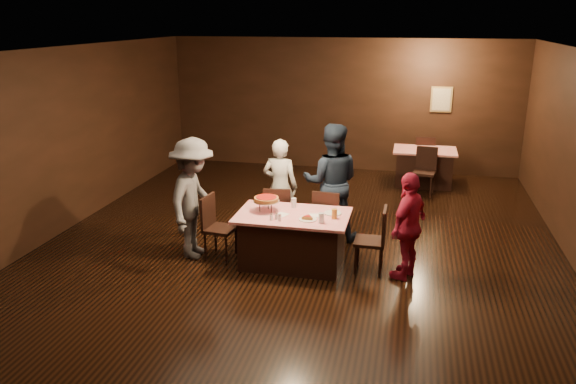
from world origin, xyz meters
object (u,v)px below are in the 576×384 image
object	(u,v)px
chair_back_far	(424,156)
chair_end_left	(220,227)
chair_end_right	(370,240)
diner_white_jacket	(280,187)
pizza_stand	(266,199)
main_table	(293,239)
diner_grey_knit	(193,198)
chair_back_near	(424,172)
glass_back	(294,203)
glass_front_right	(321,218)
back_table	(424,167)
glass_amber	(334,214)
diner_red_shirt	(409,226)
chair_far_right	(328,218)
diner_navy_hoodie	(331,182)
chair_far_left	(278,214)
plate_empty	(333,213)

from	to	relation	value
chair_back_far	chair_end_left	bearing A→B (deg)	57.72
chair_end_left	chair_end_right	xyz separation A→B (m)	(2.20, 0.00, 0.00)
diner_white_jacket	pizza_stand	world-z (taller)	diner_white_jacket
main_table	diner_grey_knit	world-z (taller)	diner_grey_knit
chair_back_near	chair_back_far	size ratio (longest dim) A/B	1.00
chair_end_right	glass_back	world-z (taller)	chair_end_right
glass_front_right	glass_back	xyz separation A→B (m)	(-0.50, 0.55, 0.00)
back_table	glass_front_right	size ratio (longest dim) A/B	9.29
glass_amber	main_table	bearing A→B (deg)	175.24
back_table	diner_red_shirt	distance (m)	4.63
chair_back_near	diner_grey_knit	xyz separation A→B (m)	(-3.37, -3.86, 0.43)
chair_far_right	diner_grey_knit	bearing A→B (deg)	27.28
diner_navy_hoodie	pizza_stand	xyz separation A→B (m)	(-0.78, -1.08, 0.01)
chair_end_right	diner_red_shirt	world-z (taller)	diner_red_shirt
chair_far_left	diner_grey_knit	size ratio (longest dim) A/B	0.53
main_table	back_table	distance (m)	4.92
glass_amber	diner_navy_hoodie	bearing A→B (deg)	100.51
chair_far_left	diner_white_jacket	bearing A→B (deg)	-90.16
back_table	glass_front_right	xyz separation A→B (m)	(-1.43, -4.80, 0.46)
diner_red_shirt	glass_front_right	xyz separation A→B (m)	(-1.17, -0.19, 0.09)
glass_back	glass_front_right	bearing A→B (deg)	-47.73
chair_far_right	diner_red_shirt	xyz separation A→B (m)	(1.22, -0.81, 0.28)
chair_far_right	glass_back	bearing A→B (deg)	50.48
plate_empty	glass_amber	size ratio (longest dim) A/B	1.79
back_table	diner_grey_knit	world-z (taller)	diner_grey_knit
diner_white_jacket	glass_back	size ratio (longest dim) A/B	11.43
glass_back	back_table	bearing A→B (deg)	65.59
back_table	diner_white_jacket	distance (m)	4.14
chair_far_left	pizza_stand	bearing A→B (deg)	81.43
chair_far_right	glass_back	size ratio (longest dim) A/B	6.79
diner_white_jacket	glass_amber	size ratio (longest dim) A/B	11.43
diner_red_shirt	chair_back_far	bearing A→B (deg)	-157.88
diner_white_jacket	diner_navy_hoodie	world-z (taller)	diner_navy_hoodie
chair_back_near	diner_red_shirt	distance (m)	3.93
pizza_stand	chair_back_near	bearing A→B (deg)	59.05
back_table	chair_end_right	distance (m)	4.62
chair_far_right	chair_end_right	size ratio (longest dim) A/B	1.00
chair_far_left	diner_navy_hoodie	distance (m)	0.99
chair_back_near	chair_back_far	xyz separation A→B (m)	(0.00, 1.30, 0.00)
pizza_stand	chair_far_right	bearing A→B (deg)	41.19
diner_grey_knit	glass_front_right	xyz separation A→B (m)	(1.95, -0.24, -0.06)
chair_end_left	glass_front_right	world-z (taller)	chair_end_left
glass_amber	glass_back	size ratio (longest dim) A/B	1.00
main_table	glass_front_right	xyz separation A→B (m)	(0.45, -0.25, 0.46)
chair_end_right	plate_empty	distance (m)	0.65
chair_end_left	chair_end_right	bearing A→B (deg)	-83.21
chair_back_near	diner_white_jacket	size ratio (longest dim) A/B	0.59
main_table	chair_end_right	size ratio (longest dim) A/B	1.68
diner_red_shirt	chair_end_left	bearing A→B (deg)	-66.37
chair_end_right	pizza_stand	distance (m)	1.57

